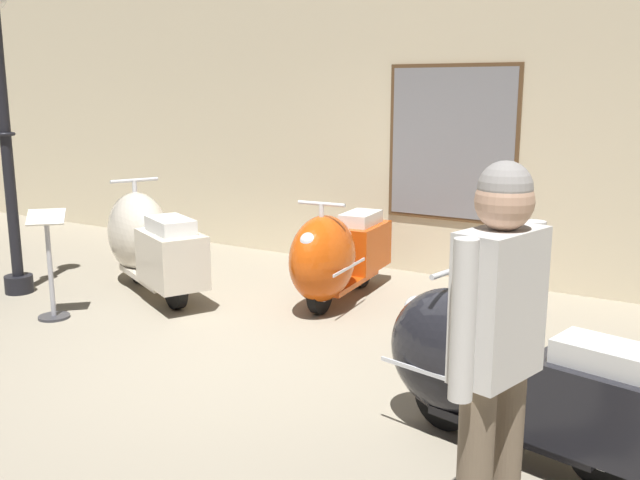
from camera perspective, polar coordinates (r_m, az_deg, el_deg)
ground_plane at (r=5.55m, az=-8.51°, el=-9.82°), size 60.00×60.00×0.00m
showroom_back_wall at (r=8.09m, az=7.23°, el=11.46°), size 18.00×0.24×3.97m
scooter_0 at (r=7.49m, az=-13.64°, el=-0.14°), size 1.89×1.29×1.13m
scooter_1 at (r=6.83m, az=1.23°, el=-1.29°), size 0.66×1.75×1.05m
scooter_2 at (r=4.28m, az=13.86°, el=-10.12°), size 1.74×0.81×1.03m
lamppost at (r=7.70m, az=-23.90°, el=7.48°), size 0.28×0.28×3.04m
visitor_0 at (r=3.05m, az=13.97°, el=-7.97°), size 0.35×0.59×1.78m
info_stanchion at (r=6.86m, az=-20.79°, el=-2.60°), size 0.39×0.38×1.00m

